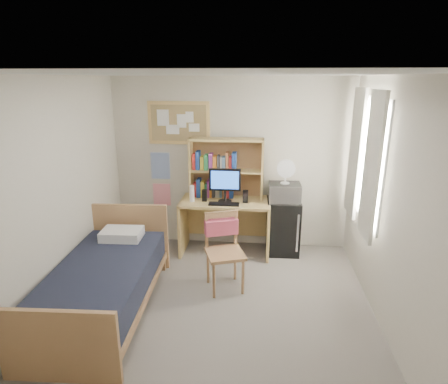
# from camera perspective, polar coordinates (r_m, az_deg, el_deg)

# --- Properties ---
(floor) EXTENTS (3.60, 4.20, 0.02)m
(floor) POSITION_cam_1_polar(r_m,az_deg,el_deg) (4.36, -1.62, -19.22)
(floor) COLOR gray
(floor) RESTS_ON ground
(ceiling) EXTENTS (3.60, 4.20, 0.02)m
(ceiling) POSITION_cam_1_polar(r_m,az_deg,el_deg) (3.52, -1.99, 17.52)
(ceiling) COLOR silver
(ceiling) RESTS_ON wall_back
(wall_back) EXTENTS (3.60, 0.04, 2.60)m
(wall_back) POSITION_cam_1_polar(r_m,az_deg,el_deg) (5.75, 0.99, 4.26)
(wall_back) COLOR beige
(wall_back) RESTS_ON floor
(wall_front) EXTENTS (3.60, 0.04, 2.60)m
(wall_front) POSITION_cam_1_polar(r_m,az_deg,el_deg) (1.94, -10.82, -24.17)
(wall_front) COLOR beige
(wall_front) RESTS_ON floor
(wall_left) EXTENTS (0.04, 4.20, 2.60)m
(wall_left) POSITION_cam_1_polar(r_m,az_deg,el_deg) (4.35, -25.99, -1.70)
(wall_left) COLOR beige
(wall_left) RESTS_ON floor
(wall_right) EXTENTS (0.04, 4.20, 2.60)m
(wall_right) POSITION_cam_1_polar(r_m,az_deg,el_deg) (3.94, 25.20, -3.46)
(wall_right) COLOR beige
(wall_right) RESTS_ON floor
(window_unit) EXTENTS (0.10, 1.40, 1.70)m
(window_unit) POSITION_cam_1_polar(r_m,az_deg,el_deg) (4.95, 20.73, 4.63)
(window_unit) COLOR white
(window_unit) RESTS_ON wall_right
(curtain_left) EXTENTS (0.04, 0.55, 1.70)m
(curtain_left) POSITION_cam_1_polar(r_m,az_deg,el_deg) (4.57, 21.58, 3.57)
(curtain_left) COLOR silver
(curtain_left) RESTS_ON wall_right
(curtain_right) EXTENTS (0.04, 0.55, 1.70)m
(curtain_right) POSITION_cam_1_polar(r_m,az_deg,el_deg) (5.33, 19.38, 5.57)
(curtain_right) COLOR silver
(curtain_right) RESTS_ON wall_right
(bulletin_board) EXTENTS (0.94, 0.03, 0.64)m
(bulletin_board) POSITION_cam_1_polar(r_m,az_deg,el_deg) (5.75, -6.89, 10.41)
(bulletin_board) COLOR #A38A56
(bulletin_board) RESTS_ON wall_back
(poster_wave) EXTENTS (0.30, 0.01, 0.42)m
(poster_wave) POSITION_cam_1_polar(r_m,az_deg,el_deg) (5.94, -9.67, 3.95)
(poster_wave) COLOR #294FA7
(poster_wave) RESTS_ON wall_back
(poster_japan) EXTENTS (0.28, 0.01, 0.36)m
(poster_japan) POSITION_cam_1_polar(r_m,az_deg,el_deg) (6.07, -9.45, -0.38)
(poster_japan) COLOR #E52847
(poster_japan) RESTS_ON wall_back
(desk) EXTENTS (1.33, 0.67, 0.83)m
(desk) POSITION_cam_1_polar(r_m,az_deg,el_deg) (5.69, 0.19, -5.25)
(desk) COLOR #DFBA6C
(desk) RESTS_ON floor
(desk_chair) EXTENTS (0.63, 0.63, 0.98)m
(desk_chair) POSITION_cam_1_polar(r_m,az_deg,el_deg) (4.69, 0.15, -9.28)
(desk_chair) COLOR #AF8253
(desk_chair) RESTS_ON floor
(mini_fridge) EXTENTS (0.50, 0.50, 0.83)m
(mini_fridge) POSITION_cam_1_polar(r_m,az_deg,el_deg) (5.75, 8.93, -5.19)
(mini_fridge) COLOR black
(mini_fridge) RESTS_ON floor
(bed) EXTENTS (1.13, 2.11, 0.57)m
(bed) POSITION_cam_1_polar(r_m,az_deg,el_deg) (4.58, -17.89, -13.83)
(bed) COLOR black
(bed) RESTS_ON floor
(hutch) EXTENTS (1.10, 0.28, 0.90)m
(hutch) POSITION_cam_1_polar(r_m,az_deg,el_deg) (5.56, 0.35, 3.59)
(hutch) COLOR #DFBA6C
(hutch) RESTS_ON desk
(monitor) EXTENTS (0.46, 0.04, 0.49)m
(monitor) POSITION_cam_1_polar(r_m,az_deg,el_deg) (5.41, 0.14, 0.97)
(monitor) COLOR black
(monitor) RESTS_ON desk
(keyboard) EXTENTS (0.44, 0.14, 0.02)m
(keyboard) POSITION_cam_1_polar(r_m,az_deg,el_deg) (5.35, -0.01, -1.84)
(keyboard) COLOR black
(keyboard) RESTS_ON desk
(speaker_left) EXTENTS (0.07, 0.07, 0.17)m
(speaker_left) POSITION_cam_1_polar(r_m,az_deg,el_deg) (5.49, -2.98, -0.53)
(speaker_left) COLOR black
(speaker_left) RESTS_ON desk
(speaker_right) EXTENTS (0.08, 0.08, 0.18)m
(speaker_right) POSITION_cam_1_polar(r_m,az_deg,el_deg) (5.44, 3.29, -0.67)
(speaker_right) COLOR black
(speaker_right) RESTS_ON desk
(water_bottle) EXTENTS (0.07, 0.07, 0.24)m
(water_bottle) POSITION_cam_1_polar(r_m,az_deg,el_deg) (5.48, -4.91, -0.25)
(water_bottle) COLOR white
(water_bottle) RESTS_ON desk
(hoodie) EXTENTS (0.44, 0.26, 0.20)m
(hoodie) POSITION_cam_1_polar(r_m,az_deg,el_deg) (4.76, -0.42, -5.33)
(hoodie) COLOR #DB536B
(hoodie) RESTS_ON desk_chair
(microwave) EXTENTS (0.46, 0.36, 0.26)m
(microwave) POSITION_cam_1_polar(r_m,az_deg,el_deg) (5.55, 9.21, -0.03)
(microwave) COLOR #BABABF
(microwave) RESTS_ON mini_fridge
(desk_fan) EXTENTS (0.27, 0.27, 0.33)m
(desk_fan) POSITION_cam_1_polar(r_m,az_deg,el_deg) (5.47, 9.35, 2.94)
(desk_fan) COLOR white
(desk_fan) RESTS_ON microwave
(pillow) EXTENTS (0.53, 0.38, 0.12)m
(pillow) POSITION_cam_1_polar(r_m,az_deg,el_deg) (5.05, -15.29, -6.20)
(pillow) COLOR white
(pillow) RESTS_ON bed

